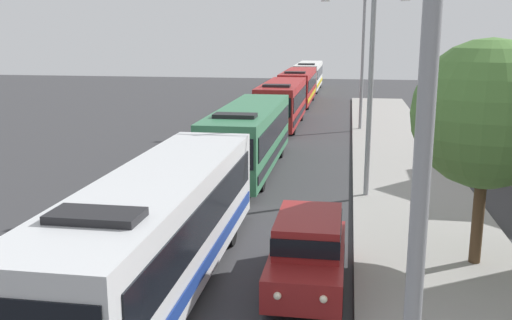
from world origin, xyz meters
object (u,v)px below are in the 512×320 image
object	(u,v)px
bus_second_in_line	(249,136)
bus_rear	(309,75)
bus_middle	(282,102)
streetlamp_mid	(371,67)
roadside_tree	(487,114)
white_suv	(308,249)
streetlamp_near	(422,167)
bus_lead	(160,226)
bus_fourth_in_line	(298,86)
streetlamp_far	(363,49)

from	to	relation	value
bus_second_in_line	bus_rear	xyz separation A→B (m)	(0.00, 39.30, 0.00)
bus_middle	streetlamp_mid	world-z (taller)	streetlamp_mid
streetlamp_mid	roadside_tree	world-z (taller)	streetlamp_mid
bus_rear	white_suv	distance (m)	51.84
white_suv	streetlamp_near	xyz separation A→B (m)	(1.70, -7.76, 4.04)
bus_lead	bus_fourth_in_line	world-z (taller)	same
bus_lead	bus_second_in_line	world-z (taller)	same
bus_rear	bus_second_in_line	bearing A→B (deg)	-90.00
bus_fourth_in_line	white_suv	xyz separation A→B (m)	(3.70, -38.47, -0.66)
bus_lead	white_suv	size ratio (longest dim) A/B	2.62
white_suv	roadside_tree	distance (m)	5.98
bus_second_in_line	roadside_tree	bearing A→B (deg)	-51.56
bus_middle	streetlamp_far	world-z (taller)	streetlamp_far
bus_lead	streetlamp_mid	world-z (taller)	streetlamp_mid
bus_second_in_line	streetlamp_mid	xyz separation A→B (m)	(5.40, -3.91, 3.49)
streetlamp_near	bus_middle	bearing A→B (deg)	99.16
bus_fourth_in_line	white_suv	distance (m)	38.66
bus_fourth_in_line	bus_rear	xyz separation A→B (m)	(0.00, 13.23, 0.00)
bus_middle	streetlamp_near	world-z (taller)	streetlamp_near
roadside_tree	white_suv	bearing A→B (deg)	-156.13
bus_rear	streetlamp_near	xyz separation A→B (m)	(5.40, -59.46, 3.38)
bus_rear	streetlamp_near	size ratio (longest dim) A/B	1.47
bus_middle	roadside_tree	size ratio (longest dim) A/B	1.69
bus_middle	bus_rear	xyz separation A→B (m)	(0.00, 25.97, 0.00)
streetlamp_far	roadside_tree	bearing A→B (deg)	-82.85
roadside_tree	streetlamp_mid	bearing A→B (deg)	113.74
bus_second_in_line	streetlamp_near	size ratio (longest dim) A/B	1.41
bus_fourth_in_line	streetlamp_near	size ratio (longest dim) A/B	1.41
bus_middle	bus_second_in_line	bearing A→B (deg)	-90.00
streetlamp_near	roadside_tree	world-z (taller)	streetlamp_near
streetlamp_mid	bus_fourth_in_line	bearing A→B (deg)	100.21
bus_lead	bus_second_in_line	distance (m)	13.14
white_suv	streetlamp_far	world-z (taller)	streetlamp_far
bus_rear	streetlamp_mid	distance (m)	43.68
streetlamp_mid	bus_rear	bearing A→B (deg)	97.12
bus_middle	bus_fourth_in_line	bearing A→B (deg)	90.00
bus_rear	streetlamp_mid	bearing A→B (deg)	-82.88
streetlamp_mid	roadside_tree	distance (m)	7.13
bus_fourth_in_line	streetlamp_near	distance (m)	46.67
bus_middle	streetlamp_mid	bearing A→B (deg)	-72.61
bus_middle	white_suv	size ratio (longest dim) A/B	2.28
streetlamp_mid	roadside_tree	xyz separation A→B (m)	(2.85, -6.48, -0.84)
streetlamp_mid	white_suv	bearing A→B (deg)	-101.31
bus_lead	streetlamp_near	bearing A→B (deg)	-52.47
streetlamp_near	streetlamp_mid	distance (m)	16.25
bus_rear	streetlamp_near	bearing A→B (deg)	-84.81
streetlamp_far	roadside_tree	world-z (taller)	streetlamp_far
white_suv	streetlamp_mid	xyz separation A→B (m)	(1.70, 8.50, 4.15)
bus_rear	roadside_tree	bearing A→B (deg)	-80.57
streetlamp_near	streetlamp_mid	size ratio (longest dim) A/B	0.98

